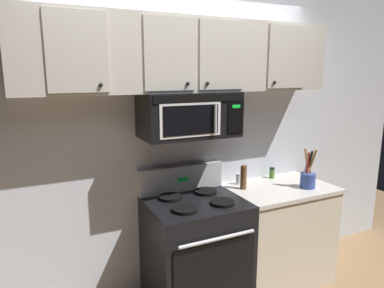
{
  "coord_description": "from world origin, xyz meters",
  "views": [
    {
      "loc": [
        -1.15,
        -1.91,
        1.89
      ],
      "look_at": [
        0.0,
        0.49,
        1.35
      ],
      "focal_mm": 32.44,
      "sensor_mm": 36.0,
      "label": 1
    }
  ],
  "objects_px": {
    "utensil_crock_blue": "(308,177)",
    "spice_jar": "(272,173)",
    "stove_range": "(195,251)",
    "pepper_mill": "(243,177)",
    "salt_shaker": "(238,179)",
    "over_range_microwave": "(189,115)"
  },
  "relations": [
    {
      "from": "utensil_crock_blue",
      "to": "spice_jar",
      "type": "bearing_deg",
      "value": 105.82
    },
    {
      "from": "stove_range",
      "to": "pepper_mill",
      "type": "height_order",
      "value": "stove_range"
    },
    {
      "from": "salt_shaker",
      "to": "spice_jar",
      "type": "distance_m",
      "value": 0.4
    },
    {
      "from": "pepper_mill",
      "to": "over_range_microwave",
      "type": "bearing_deg",
      "value": 176.88
    },
    {
      "from": "salt_shaker",
      "to": "pepper_mill",
      "type": "height_order",
      "value": "pepper_mill"
    },
    {
      "from": "stove_range",
      "to": "over_range_microwave",
      "type": "height_order",
      "value": "over_range_microwave"
    },
    {
      "from": "salt_shaker",
      "to": "pepper_mill",
      "type": "bearing_deg",
      "value": -103.9
    },
    {
      "from": "salt_shaker",
      "to": "spice_jar",
      "type": "bearing_deg",
      "value": 3.35
    },
    {
      "from": "stove_range",
      "to": "over_range_microwave",
      "type": "xyz_separation_m",
      "value": [
        -0.0,
        0.12,
        1.11
      ]
    },
    {
      "from": "salt_shaker",
      "to": "spice_jar",
      "type": "xyz_separation_m",
      "value": [
        0.4,
        0.02,
        0.0
      ]
    },
    {
      "from": "stove_range",
      "to": "spice_jar",
      "type": "distance_m",
      "value": 1.08
    },
    {
      "from": "stove_range",
      "to": "salt_shaker",
      "type": "bearing_deg",
      "value": 21.57
    },
    {
      "from": "pepper_mill",
      "to": "spice_jar",
      "type": "height_order",
      "value": "pepper_mill"
    },
    {
      "from": "salt_shaker",
      "to": "over_range_microwave",
      "type": "bearing_deg",
      "value": -169.84
    },
    {
      "from": "over_range_microwave",
      "to": "spice_jar",
      "type": "xyz_separation_m",
      "value": [
        0.94,
        0.12,
        -0.62
      ]
    },
    {
      "from": "over_range_microwave",
      "to": "utensil_crock_blue",
      "type": "bearing_deg",
      "value": -13.27
    },
    {
      "from": "utensil_crock_blue",
      "to": "salt_shaker",
      "type": "bearing_deg",
      "value": 145.64
    },
    {
      "from": "utensil_crock_blue",
      "to": "spice_jar",
      "type": "height_order",
      "value": "utensil_crock_blue"
    },
    {
      "from": "salt_shaker",
      "to": "spice_jar",
      "type": "relative_size",
      "value": 0.94
    },
    {
      "from": "utensil_crock_blue",
      "to": "salt_shaker",
      "type": "relative_size",
      "value": 3.6
    },
    {
      "from": "stove_range",
      "to": "spice_jar",
      "type": "relative_size",
      "value": 10.68
    },
    {
      "from": "over_range_microwave",
      "to": "salt_shaker",
      "type": "distance_m",
      "value": 0.83
    }
  ]
}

